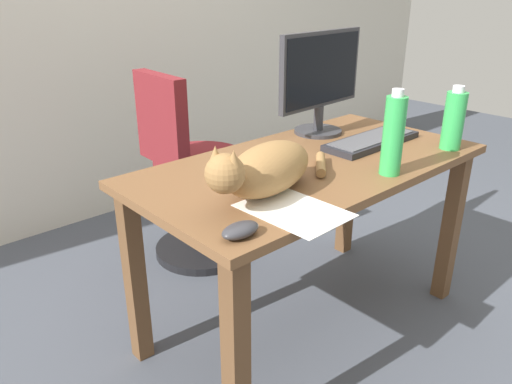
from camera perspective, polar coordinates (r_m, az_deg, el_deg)
ground_plane at (r=2.14m, az=5.53°, el=-14.50°), size 8.00×8.00×0.00m
desk at (r=1.84m, az=6.23°, el=0.30°), size 1.31×0.67×0.70m
office_chair at (r=2.42m, az=-7.40°, el=1.20°), size 0.48×0.48×0.93m
monitor at (r=2.09m, az=7.40°, el=12.67°), size 0.48×0.20×0.41m
keyboard at (r=2.03m, az=13.07°, el=5.73°), size 0.44×0.15×0.03m
cat at (r=1.48m, az=1.04°, el=2.67°), size 0.60×0.26×0.20m
computer_mouse at (r=1.26m, az=-1.80°, el=-4.37°), size 0.11×0.06×0.04m
paper_sheet at (r=1.41m, az=4.32°, el=-2.09°), size 0.22×0.30×0.00m
water_bottle at (r=1.69m, az=15.41°, el=6.28°), size 0.07×0.07×0.28m
spray_bottle at (r=2.04m, az=21.66°, el=7.66°), size 0.08×0.08×0.24m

